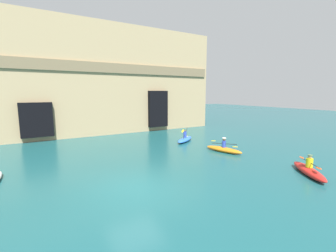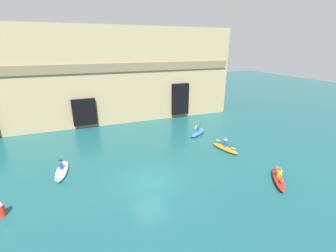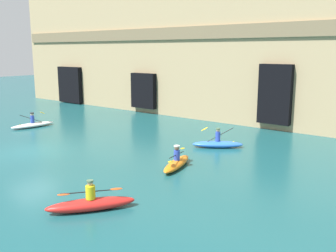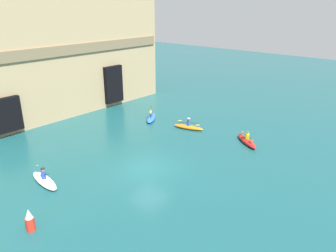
{
  "view_description": "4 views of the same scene",
  "coord_description": "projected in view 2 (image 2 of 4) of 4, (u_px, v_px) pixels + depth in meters",
  "views": [
    {
      "loc": [
        -3.66,
        -9.39,
        4.42
      ],
      "look_at": [
        4.45,
        4.58,
        2.02
      ],
      "focal_mm": 24.0,
      "sensor_mm": 36.0,
      "label": 1
    },
    {
      "loc": [
        -3.71,
        -13.37,
        9.36
      ],
      "look_at": [
        3.59,
        5.72,
        2.02
      ],
      "focal_mm": 24.0,
      "sensor_mm": 36.0,
      "label": 2
    },
    {
      "loc": [
        18.62,
        -11.18,
        5.56
      ],
      "look_at": [
        5.94,
        4.9,
        1.42
      ],
      "focal_mm": 40.0,
      "sensor_mm": 36.0,
      "label": 3
    },
    {
      "loc": [
        -14.97,
        -14.97,
        11.35
      ],
      "look_at": [
        6.12,
        3.47,
        0.72
      ],
      "focal_mm": 35.0,
      "sensor_mm": 36.0,
      "label": 4
    }
  ],
  "objects": [
    {
      "name": "kayak_blue",
      "position": [
        198.0,
        132.0,
        25.07
      ],
      "size": [
        2.85,
        2.35,
        1.23
      ],
      "rotation": [
        0.0,
        0.0,
        3.76
      ],
      "color": "blue",
      "rests_on": "ground"
    },
    {
      "name": "kayak_white",
      "position": [
        62.0,
        170.0,
        17.5
      ],
      "size": [
        1.17,
        3.31,
        1.09
      ],
      "rotation": [
        0.0,
        0.0,
        4.6
      ],
      "color": "white",
      "rests_on": "ground"
    },
    {
      "name": "kayak_red",
      "position": [
        278.0,
        179.0,
        16.28
      ],
      "size": [
        2.34,
        2.95,
        1.12
      ],
      "rotation": [
        0.0,
        0.0,
        4.1
      ],
      "color": "red",
      "rests_on": "ground"
    },
    {
      "name": "ground_plane",
      "position": [
        150.0,
        183.0,
        16.16
      ],
      "size": [
        120.0,
        120.0,
        0.0
      ],
      "primitive_type": "plane",
      "color": "#195156"
    },
    {
      "name": "kayak_orange",
      "position": [
        225.0,
        148.0,
        21.22
      ],
      "size": [
        1.43,
        3.0,
        1.1
      ],
      "rotation": [
        0.0,
        0.0,
        1.85
      ],
      "color": "orange",
      "rests_on": "ground"
    },
    {
      "name": "cliff_bluff",
      "position": [
        88.0,
        76.0,
        28.56
      ],
      "size": [
        37.14,
        7.43,
        11.57
      ],
      "color": "tan",
      "rests_on": "ground"
    }
  ]
}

